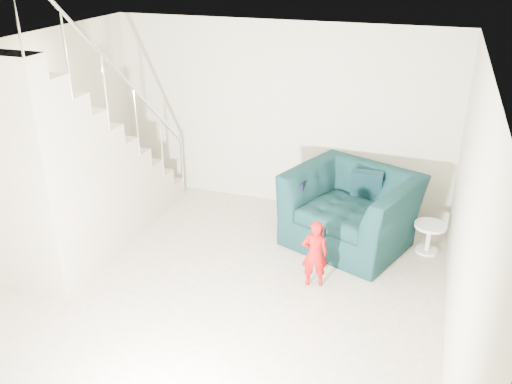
% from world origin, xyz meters
% --- Properties ---
extents(floor, '(5.50, 5.50, 0.00)m').
position_xyz_m(floor, '(0.00, 0.00, 0.00)').
color(floor, gray).
rests_on(floor, ground).
extents(ceiling, '(5.50, 5.50, 0.00)m').
position_xyz_m(ceiling, '(0.00, 0.00, 2.70)').
color(ceiling, silver).
rests_on(ceiling, back_wall).
extents(back_wall, '(5.00, 0.00, 5.00)m').
position_xyz_m(back_wall, '(0.00, 2.75, 1.35)').
color(back_wall, '#B5AF93').
rests_on(back_wall, floor).
extents(left_wall, '(0.00, 5.50, 5.50)m').
position_xyz_m(left_wall, '(-2.50, 0.00, 1.35)').
color(left_wall, '#B5AF93').
rests_on(left_wall, floor).
extents(right_wall, '(0.00, 5.50, 5.50)m').
position_xyz_m(right_wall, '(2.50, 0.00, 1.35)').
color(right_wall, '#B5AF93').
rests_on(right_wall, floor).
extents(armchair, '(1.88, 1.77, 0.98)m').
position_xyz_m(armchair, '(1.25, 1.82, 0.49)').
color(armchair, black).
rests_on(armchair, floor).
extents(toddler, '(0.35, 0.29, 0.83)m').
position_xyz_m(toddler, '(1.02, 0.71, 0.42)').
color(toddler, '#A50508').
rests_on(toddler, floor).
extents(side_table, '(0.40, 0.40, 0.40)m').
position_xyz_m(side_table, '(2.25, 1.90, 0.27)').
color(side_table, silver).
rests_on(side_table, floor).
extents(staircase, '(1.02, 3.03, 3.62)m').
position_xyz_m(staircase, '(-2.00, 0.55, 0.95)').
color(staircase, '#ADA089').
rests_on(staircase, floor).
extents(cushion, '(0.41, 0.19, 0.40)m').
position_xyz_m(cushion, '(1.38, 2.13, 0.74)').
color(cushion, black).
rests_on(cushion, armchair).
extents(throw, '(0.04, 0.43, 0.48)m').
position_xyz_m(throw, '(0.63, 1.79, 0.62)').
color(throw, black).
rests_on(throw, armchair).
extents(phone, '(0.03, 0.05, 0.10)m').
position_xyz_m(phone, '(1.13, 0.67, 0.72)').
color(phone, black).
rests_on(phone, toddler).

